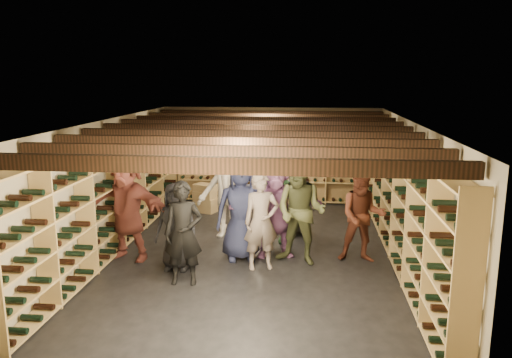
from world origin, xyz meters
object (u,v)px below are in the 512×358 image
at_px(person_0, 176,226).
at_px(person_5, 127,206).
at_px(person_1, 183,233).
at_px(person_10, 276,201).
at_px(person_11, 275,207).
at_px(person_12, 297,197).
at_px(person_8, 362,216).
at_px(person_2, 301,211).
at_px(person_7, 261,222).
at_px(crate_stack_left, 206,198).
at_px(person_6, 241,209).
at_px(crate_stack_right, 275,207).
at_px(crate_loose, 264,225).
at_px(person_9, 226,191).

bearing_deg(person_0, person_5, 161.03).
xyz_separation_m(person_1, person_10, (1.28, 2.16, -0.01)).
bearing_deg(person_5, person_11, 23.55).
distance_m(person_5, person_12, 3.42).
relative_size(person_8, person_11, 0.91).
relative_size(person_2, person_7, 1.13).
xyz_separation_m(crate_stack_left, person_6, (1.25, -2.95, 0.56)).
distance_m(person_0, person_1, 0.65).
relative_size(crate_stack_right, person_10, 0.42).
distance_m(crate_stack_right, crate_loose, 0.66).
bearing_deg(person_2, person_12, 113.73).
distance_m(crate_stack_left, crate_loose, 1.94).
distance_m(person_5, person_8, 4.10).
xyz_separation_m(person_9, person_11, (1.05, -0.97, -0.05)).
bearing_deg(person_9, person_6, -51.15).
bearing_deg(person_11, person_9, 124.91).
distance_m(crate_stack_left, person_9, 2.05).
relative_size(crate_stack_left, person_1, 0.42).
xyz_separation_m(crate_stack_right, person_9, (-0.90, -1.17, 0.61)).
xyz_separation_m(person_1, person_11, (1.32, 1.36, 0.09)).
relative_size(person_2, person_6, 1.03).
height_order(crate_loose, person_10, person_10).
bearing_deg(person_1, person_6, 52.43).
distance_m(crate_stack_left, person_10, 2.69).
distance_m(person_9, person_11, 1.42).
relative_size(person_5, person_9, 1.00).
relative_size(person_7, person_11, 0.90).
bearing_deg(crate_stack_right, person_11, -86.16).
height_order(crate_stack_left, person_8, person_8).
relative_size(person_1, person_6, 0.91).
height_order(crate_stack_right, person_5, person_5).
distance_m(person_7, person_10, 1.42).
bearing_deg(person_12, person_7, -123.22).
relative_size(person_5, person_12, 1.25).
distance_m(crate_loose, person_7, 2.29).
distance_m(crate_stack_left, person_11, 3.36).
relative_size(person_9, person_10, 1.18).
xyz_separation_m(person_2, person_12, (-0.11, 1.70, -0.17)).
xyz_separation_m(person_0, person_7, (1.40, 0.16, 0.08)).
bearing_deg(person_9, person_8, -5.75).
height_order(crate_stack_left, person_2, person_2).
xyz_separation_m(crate_loose, person_5, (-2.24, -1.95, 0.86)).
height_order(crate_stack_right, person_6, person_6).
height_order(person_7, person_11, person_11).
height_order(crate_stack_right, person_7, person_7).
relative_size(crate_stack_left, person_5, 0.36).
relative_size(crate_loose, person_7, 0.31).
bearing_deg(person_11, crate_stack_left, 111.30).
height_order(crate_stack_left, person_0, person_0).
bearing_deg(person_12, person_2, -104.62).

